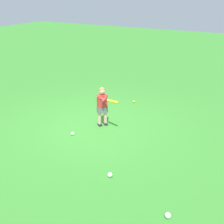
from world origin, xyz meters
TOP-DOWN VIEW (x-y plane):
  - ground_plane at (0.00, 0.00)m, footprint 40.00×40.00m
  - child_batter at (-0.22, 0.17)m, footprint 0.44×0.75m
  - play_ball_behind_batter at (2.17, 2.81)m, footprint 0.10×0.10m
  - play_ball_far_left at (-2.13, 0.22)m, footprint 0.08×0.08m
  - play_ball_far_right at (1.69, 1.45)m, footprint 0.10×0.10m
  - play_ball_center_lawn at (0.65, -0.22)m, footprint 0.09×0.09m

SIDE VIEW (x-z plane):
  - ground_plane at x=0.00m, z-range 0.00..0.00m
  - play_ball_far_left at x=-2.13m, z-range 0.00..0.08m
  - play_ball_center_lawn at x=0.65m, z-range 0.00..0.09m
  - play_ball_far_right at x=1.69m, z-range 0.00..0.10m
  - play_ball_behind_batter at x=2.17m, z-range 0.00..0.10m
  - child_batter at x=-0.22m, z-range 0.11..1.19m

